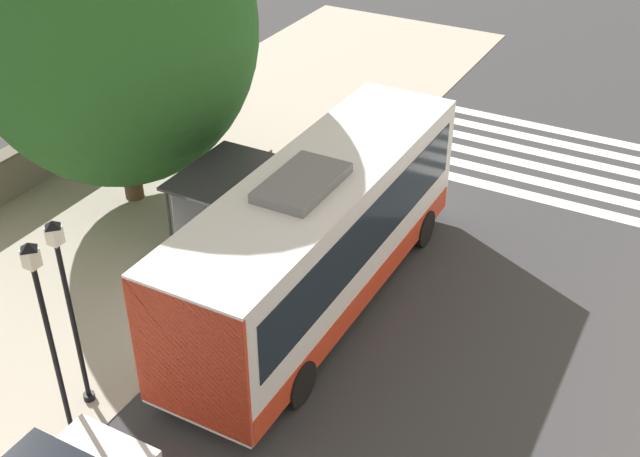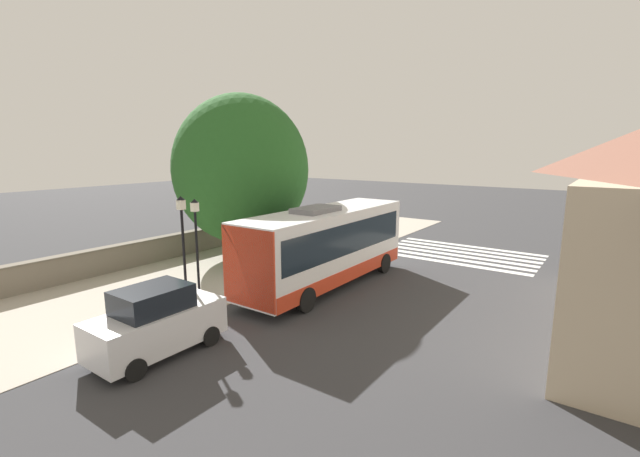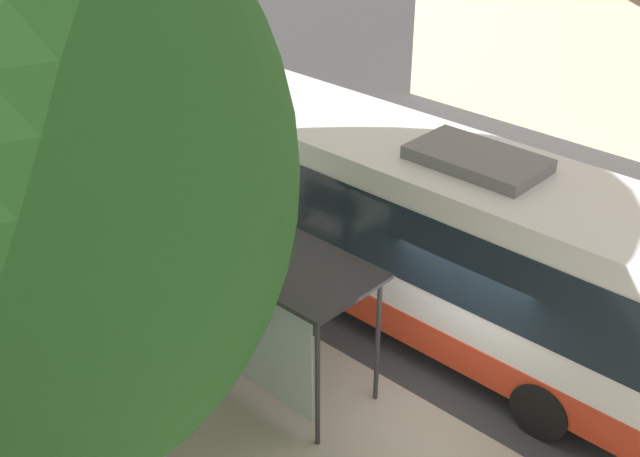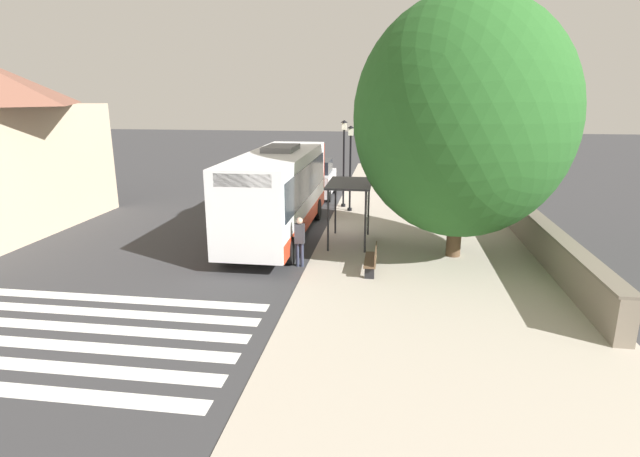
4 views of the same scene
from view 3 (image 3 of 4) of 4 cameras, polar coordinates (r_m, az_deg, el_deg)
ground_plane at (r=13.90m, az=7.96°, el=-12.32°), size 120.00×120.00×0.00m
crosswalk_stripes at (r=23.60m, az=-7.26°, el=6.52°), size 9.00×5.25×0.01m
bus at (r=14.65m, az=8.06°, el=-0.38°), size 2.71×10.05×3.80m
bus_shelter at (r=12.79m, az=-2.65°, el=-4.35°), size 1.73×2.84×2.52m
pedestrian at (r=16.24m, az=-6.29°, el=-0.68°), size 0.34×0.24×1.79m
bench at (r=15.50m, az=-13.95°, el=-5.71°), size 0.40×1.69×0.88m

